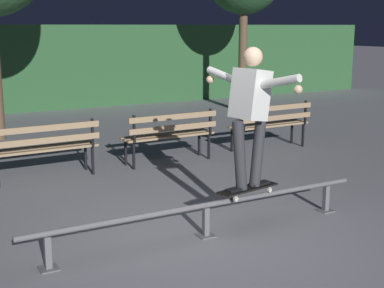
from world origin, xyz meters
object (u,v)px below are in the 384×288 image
object	(u,v)px
grind_rail	(206,210)
skateboard	(248,189)
park_bench_rightmost	(271,121)
skateboarder	(250,106)
park_bench_right_center	(170,132)
park_bench_left_center	(45,144)

from	to	relation	value
grind_rail	skateboard	xyz separation A→B (m)	(0.55, 0.00, 0.16)
skateboard	park_bench_rightmost	bearing A→B (deg)	49.27
grind_rail	park_bench_rightmost	bearing A→B (deg)	43.96
grind_rail	park_bench_rightmost	size ratio (longest dim) A/B	2.52
grind_rail	skateboarder	bearing A→B (deg)	0.05
park_bench_rightmost	skateboard	bearing A→B (deg)	-130.73
park_bench_rightmost	skateboarder	bearing A→B (deg)	-130.70
skateboarder	park_bench_right_center	bearing A→B (deg)	79.04
grind_rail	skateboard	size ratio (longest dim) A/B	5.04
skateboard	park_bench_right_center	bearing A→B (deg)	78.99
park_bench_left_center	grind_rail	bearing A→B (deg)	-73.52
skateboard	park_bench_rightmost	size ratio (longest dim) A/B	0.50
skateboarder	park_bench_right_center	world-z (taller)	skateboarder
skateboarder	park_bench_rightmost	bearing A→B (deg)	49.30
grind_rail	skateboarder	distance (m)	1.23
skateboarder	park_bench_right_center	size ratio (longest dim) A/B	0.97
grind_rail	skateboarder	world-z (taller)	skateboarder
skateboard	park_bench_rightmost	xyz separation A→B (m)	(2.68, 3.12, 0.08)
park_bench_left_center	park_bench_rightmost	world-z (taller)	same
skateboarder	park_bench_left_center	bearing A→B (deg)	115.31
skateboard	park_bench_left_center	bearing A→B (deg)	115.26
skateboarder	park_bench_right_center	distance (m)	3.29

